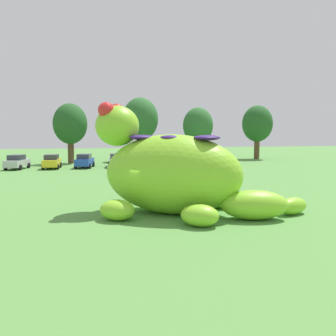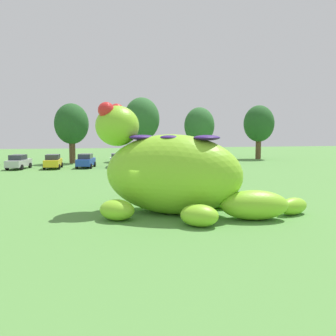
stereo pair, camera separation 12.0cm
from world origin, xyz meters
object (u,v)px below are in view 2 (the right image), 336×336
car_silver (19,162)px  car_yellow (53,161)px  car_blue (86,161)px  car_white (117,160)px  giant_inflatable_creature (172,173)px  spectator_near_inflatable (165,162)px  box_truck (175,154)px  spectator_mid_field (236,170)px

car_silver → car_yellow: bearing=-4.0°
car_blue → car_white: 3.88m
giant_inflatable_creature → spectator_near_inflatable: bearing=79.3°
box_truck → spectator_mid_field: (2.91, -12.87, -0.75)m
giant_inflatable_creature → spectator_mid_field: (9.15, 13.06, -1.38)m
car_yellow → car_white: same height
car_blue → box_truck: (11.17, -0.89, 0.74)m
giant_inflatable_creature → spectator_near_inflatable: 23.39m
car_silver → spectator_near_inflatable: size_ratio=2.55×
car_yellow → car_blue: (3.86, 0.26, 0.00)m
car_white → box_truck: 7.37m
car_white → car_silver: bearing=178.9°
spectator_near_inflatable → giant_inflatable_creature: bearing=-100.7°
car_yellow → box_truck: 15.07m
car_white → spectator_near_inflatable: size_ratio=2.42×
giant_inflatable_creature → car_silver: size_ratio=2.72×
car_yellow → spectator_near_inflatable: size_ratio=2.44×
car_blue → car_yellow: bearing=-176.2°
car_blue → giant_inflatable_creature: bearing=-79.6°
car_yellow → box_truck: bearing=-2.4°
box_truck → car_white: bearing=174.5°
car_yellow → car_blue: same height
car_blue → box_truck: bearing=-4.6°
car_blue → car_white: size_ratio=1.05×
car_yellow → spectator_near_inflatable: bearing=-15.4°
car_white → spectator_near_inflatable: car_white is taller
box_truck → spectator_near_inflatable: (-1.88, -2.99, -0.75)m
car_silver → car_blue: 7.84m
car_yellow → car_white: bearing=0.5°
giant_inflatable_creature → car_silver: 29.76m
car_silver → box_truck: 19.05m
box_truck → car_blue: bearing=175.4°
spectator_near_inflatable → spectator_mid_field: bearing=-64.1°
car_silver → spectator_near_inflatable: (17.13, -3.90, -0.01)m
spectator_near_inflatable → car_yellow: bearing=164.6°
giant_inflatable_creature → car_blue: giant_inflatable_creature is taller
giant_inflatable_creature → spectator_near_inflatable: giant_inflatable_creature is taller
giant_inflatable_creature → car_white: giant_inflatable_creature is taller
car_white → spectator_near_inflatable: (5.42, -3.69, -0.01)m
car_blue → spectator_mid_field: bearing=-44.3°
car_yellow → spectator_near_inflatable: car_yellow is taller
car_blue → car_silver: bearing=179.8°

